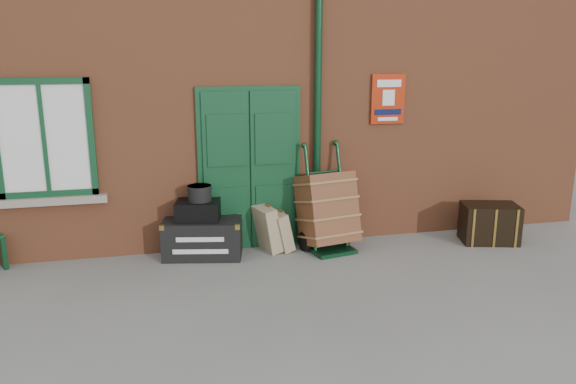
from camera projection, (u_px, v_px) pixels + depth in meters
name	position (u px, v px, depth m)	size (l,w,h in m)	color
ground	(296.00, 285.00, 6.70)	(80.00, 80.00, 0.00)	gray
station_building	(247.00, 84.00, 9.46)	(10.30, 4.30, 4.36)	#A55835
houdini_trunk	(203.00, 238.00, 7.59)	(1.04, 0.57, 0.52)	black
strongbox	(198.00, 210.00, 7.48)	(0.57, 0.42, 0.26)	black
hatbox	(200.00, 193.00, 7.43)	(0.31, 0.31, 0.21)	black
suitcase_back	(267.00, 229.00, 7.77)	(0.18, 0.45, 0.63)	tan
suitcase_front	(280.00, 231.00, 7.81)	(0.16, 0.40, 0.54)	tan
porter_trolley	(327.00, 210.00, 7.80)	(0.84, 0.89, 1.46)	#0C331A
dark_trunk	(489.00, 223.00, 8.16)	(0.78, 0.51, 0.56)	black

